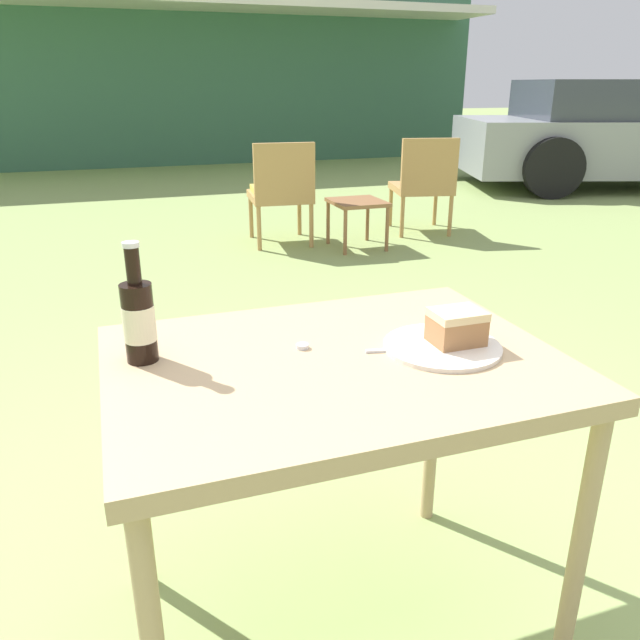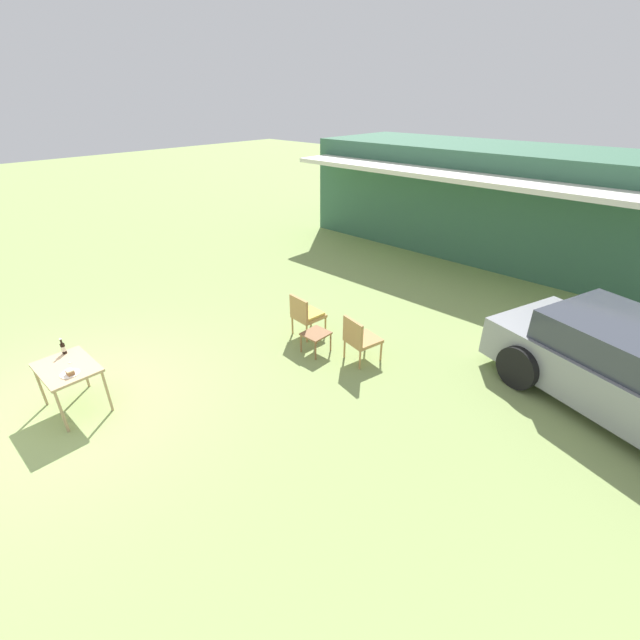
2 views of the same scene
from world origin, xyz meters
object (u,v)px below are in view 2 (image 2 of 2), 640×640
(wicker_chair_plain, at_px, (359,338))
(patio_table, at_px, (67,371))
(garden_side_table, at_px, (316,335))
(wicker_chair_cushioned, at_px, (306,314))
(cola_bottle_near, at_px, (63,348))
(cake_on_plate, at_px, (70,373))

(wicker_chair_plain, height_order, patio_table, wicker_chair_plain)
(garden_side_table, bearing_deg, wicker_chair_cushioned, 150.31)
(patio_table, distance_m, cola_bottle_near, 0.44)
(patio_table, bearing_deg, cola_bottle_near, 162.55)
(cola_bottle_near, bearing_deg, patio_table, -17.45)
(garden_side_table, height_order, patio_table, patio_table)
(patio_table, relative_size, cola_bottle_near, 3.74)
(wicker_chair_cushioned, distance_m, cake_on_plate, 4.05)
(garden_side_table, xyz_separation_m, cake_on_plate, (-1.29, -3.65, 0.44))
(garden_side_table, relative_size, cola_bottle_near, 1.79)
(patio_table, xyz_separation_m, cola_bottle_near, (-0.39, 0.12, 0.17))
(cola_bottle_near, bearing_deg, wicker_chair_cushioned, 70.24)
(wicker_chair_cushioned, distance_m, wicker_chair_plain, 1.33)
(patio_table, bearing_deg, garden_side_table, 66.88)
(garden_side_table, distance_m, patio_table, 3.95)
(wicker_chair_cushioned, relative_size, cake_on_plate, 3.32)
(wicker_chair_plain, distance_m, cola_bottle_near, 4.67)
(patio_table, bearing_deg, wicker_chair_cushioned, 75.97)
(wicker_chair_plain, bearing_deg, wicker_chair_cushioned, 11.88)
(wicker_chair_cushioned, relative_size, wicker_chair_plain, 1.00)
(wicker_chair_plain, bearing_deg, cake_on_plate, 75.34)
(wicker_chair_cushioned, xyz_separation_m, cake_on_plate, (-0.73, -3.97, 0.31))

